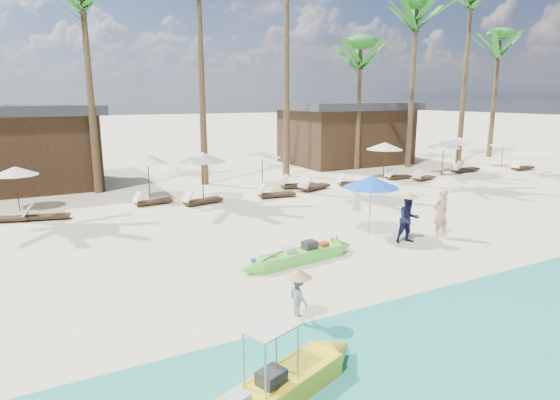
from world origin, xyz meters
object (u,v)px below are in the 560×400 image
yellow_canoe (262,400)px  tourist (441,213)px  blue_umbrella (371,182)px  green_canoe (300,256)px

yellow_canoe → tourist: (9.33, 5.36, 0.63)m
yellow_canoe → blue_umbrella: (7.32, 6.63, 1.67)m
blue_umbrella → green_canoe: bearing=-161.4°
green_canoe → blue_umbrella: blue_umbrella is taller
blue_umbrella → tourist: bearing=-32.3°
green_canoe → yellow_canoe: (-3.85, -5.46, 0.03)m
yellow_canoe → blue_umbrella: blue_umbrella is taller
tourist → blue_umbrella: bearing=-31.8°
green_canoe → tourist: (5.47, -0.10, 0.66)m
green_canoe → tourist: tourist is taller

